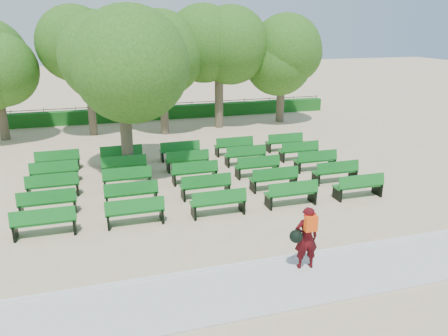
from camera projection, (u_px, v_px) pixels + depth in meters
ground at (198, 188)px, 17.84m from camera, size 120.00×120.00×0.00m
paving at (266, 286)px, 11.10m from camera, size 30.00×2.20×0.06m
curb at (250, 263)px, 12.14m from camera, size 30.00×0.12×0.10m
hedge at (151, 113)px, 30.43m from camera, size 26.00×0.70×0.90m
fence at (151, 118)px, 30.93m from camera, size 26.00×0.10×1.02m
tree_line at (160, 132)px, 26.93m from camera, size 21.80×6.80×7.04m
bench_array at (195, 180)px, 18.44m from camera, size 1.95×0.66×1.22m
tree_among at (122, 72)px, 18.02m from camera, size 4.72×4.72×6.64m
person at (306, 237)px, 11.62m from camera, size 0.86×0.53×1.78m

